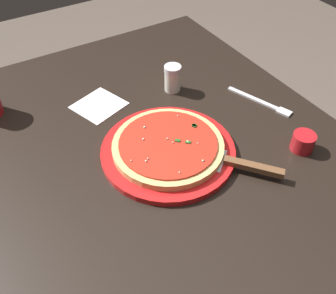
# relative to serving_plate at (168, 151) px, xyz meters

# --- Properties ---
(ground_plane) EXTENTS (5.00, 5.00, 0.00)m
(ground_plane) POSITION_rel_serving_plate_xyz_m (0.06, 0.04, -0.76)
(ground_plane) COLOR brown
(restaurant_table) EXTENTS (1.02, 0.94, 0.75)m
(restaurant_table) POSITION_rel_serving_plate_xyz_m (0.06, 0.04, -0.14)
(restaurant_table) COLOR black
(restaurant_table) RESTS_ON ground_plane
(serving_plate) EXTENTS (0.31, 0.31, 0.01)m
(serving_plate) POSITION_rel_serving_plate_xyz_m (0.00, 0.00, 0.00)
(serving_plate) COLOR red
(serving_plate) RESTS_ON restaurant_table
(pizza) EXTENTS (0.25, 0.25, 0.02)m
(pizza) POSITION_rel_serving_plate_xyz_m (-0.00, -0.00, 0.02)
(pizza) COLOR #DBB26B
(pizza) RESTS_ON serving_plate
(pizza_server) EXTENTS (0.20, 0.17, 0.01)m
(pizza_server) POSITION_rel_serving_plate_xyz_m (-0.12, -0.10, 0.01)
(pizza_server) COLOR silver
(pizza_server) RESTS_ON serving_plate
(cup_small_sauce) EXTENTS (0.05, 0.05, 0.04)m
(cup_small_sauce) POSITION_rel_serving_plate_xyz_m (-0.15, -0.27, 0.01)
(cup_small_sauce) COLOR #B2191E
(cup_small_sauce) RESTS_ON restaurant_table
(napkin_folded_right) EXTENTS (0.14, 0.15, 0.00)m
(napkin_folded_right) POSITION_rel_serving_plate_xyz_m (0.25, 0.06, -0.01)
(napkin_folded_right) COLOR white
(napkin_folded_right) RESTS_ON restaurant_table
(fork) EXTENTS (0.18, 0.08, 0.00)m
(fork) POSITION_rel_serving_plate_xyz_m (0.03, -0.31, -0.00)
(fork) COLOR silver
(fork) RESTS_ON restaurant_table
(parmesan_shaker) EXTENTS (0.05, 0.05, 0.07)m
(parmesan_shaker) POSITION_rel_serving_plate_xyz_m (0.21, -0.14, 0.03)
(parmesan_shaker) COLOR silver
(parmesan_shaker) RESTS_ON restaurant_table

